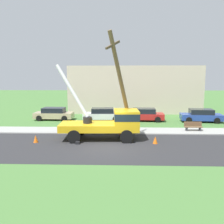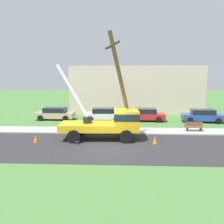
% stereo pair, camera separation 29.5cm
% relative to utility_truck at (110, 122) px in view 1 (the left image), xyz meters
% --- Properties ---
extents(ground_plane, '(120.00, 120.00, 0.00)m').
position_rel_utility_truck_xyz_m(ground_plane, '(-0.00, 9.87, -1.41)').
color(ground_plane, '#477538').
extents(road_asphalt, '(80.00, 7.35, 0.01)m').
position_rel_utility_truck_xyz_m(road_asphalt, '(-0.00, -2.13, -1.40)').
color(road_asphalt, '#2B2B2D').
rests_on(road_asphalt, ground).
extents(sidewalk_strip, '(80.00, 2.51, 0.10)m').
position_rel_utility_truck_xyz_m(sidewalk_strip, '(-0.00, 2.80, -1.36)').
color(sidewalk_strip, '#9E9E99').
rests_on(sidewalk_strip, ground).
extents(utility_truck, '(6.86, 3.21, 5.98)m').
position_rel_utility_truck_xyz_m(utility_truck, '(0.00, 0.00, 0.00)').
color(utility_truck, gold).
rests_on(utility_truck, ground).
extents(leaning_utility_pole, '(2.40, 3.52, 8.44)m').
position_rel_utility_truck_xyz_m(leaning_utility_pole, '(0.92, 0.65, 2.90)').
color(leaning_utility_pole, brown).
rests_on(leaning_utility_pole, ground).
extents(traffic_cone_ahead, '(0.36, 0.36, 0.56)m').
position_rel_utility_truck_xyz_m(traffic_cone_ahead, '(3.45, -1.24, -1.13)').
color(traffic_cone_ahead, orange).
rests_on(traffic_cone_ahead, ground).
extents(traffic_cone_behind, '(0.36, 0.36, 0.56)m').
position_rel_utility_truck_xyz_m(traffic_cone_behind, '(-5.61, -1.23, -1.13)').
color(traffic_cone_behind, orange).
rests_on(traffic_cone_behind, ground).
extents(traffic_cone_curbside, '(0.36, 0.36, 0.56)m').
position_rel_utility_truck_xyz_m(traffic_cone_curbside, '(0.94, 1.41, -1.13)').
color(traffic_cone_curbside, orange).
rests_on(traffic_cone_curbside, ground).
extents(parked_sedan_tan, '(4.45, 2.10, 1.42)m').
position_rel_utility_truck_xyz_m(parked_sedan_tan, '(-6.85, 8.46, -0.70)').
color(parked_sedan_tan, tan).
rests_on(parked_sedan_tan, ground).
extents(parked_sedan_white, '(4.49, 2.18, 1.42)m').
position_rel_utility_truck_xyz_m(parked_sedan_white, '(-1.19, 8.24, -0.70)').
color(parked_sedan_white, silver).
rests_on(parked_sedan_white, ground).
extents(parked_sedan_red, '(4.48, 2.16, 1.42)m').
position_rel_utility_truck_xyz_m(parked_sedan_red, '(3.53, 8.17, -0.70)').
color(parked_sedan_red, '#B21E1E').
rests_on(parked_sedan_red, ground).
extents(parked_sedan_blue, '(4.54, 2.26, 1.42)m').
position_rel_utility_truck_xyz_m(parked_sedan_blue, '(9.78, 7.76, -0.70)').
color(parked_sedan_blue, '#263F99').
rests_on(parked_sedan_blue, ground).
extents(park_bench, '(1.60, 0.45, 0.90)m').
position_rel_utility_truck_xyz_m(park_bench, '(7.47, 2.87, -0.95)').
color(park_bench, brown).
rests_on(park_bench, ground).
extents(lowrise_building_backdrop, '(18.00, 6.00, 6.40)m').
position_rel_utility_truck_xyz_m(lowrise_building_backdrop, '(2.81, 15.88, 1.79)').
color(lowrise_building_backdrop, beige).
rests_on(lowrise_building_backdrop, ground).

